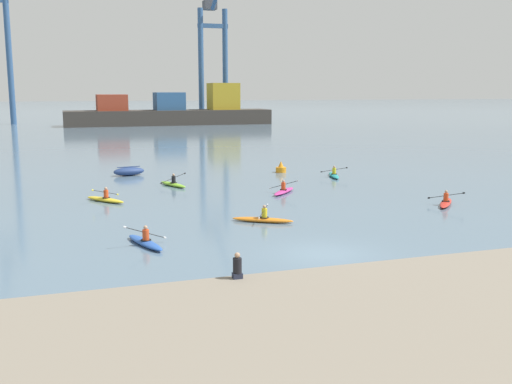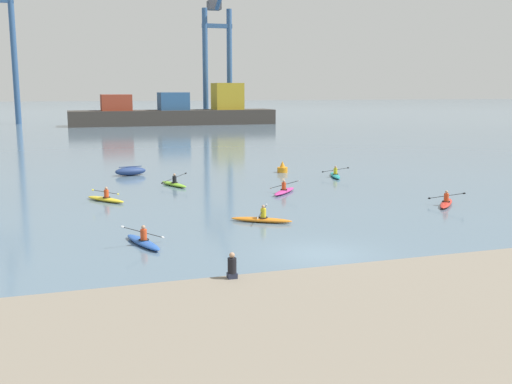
{
  "view_description": "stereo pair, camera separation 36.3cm",
  "coord_description": "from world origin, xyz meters",
  "views": [
    {
      "loc": [
        -10.65,
        -22.69,
        7.03
      ],
      "look_at": [
        1.12,
        12.87,
        0.6
      ],
      "focal_mm": 41.49,
      "sensor_mm": 36.0,
      "label": 1
    },
    {
      "loc": [
        -10.3,
        -22.81,
        7.03
      ],
      "look_at": [
        1.12,
        12.87,
        0.6
      ],
      "focal_mm": 41.49,
      "sensor_mm": 36.0,
      "label": 2
    }
  ],
  "objects": [
    {
      "name": "ground_plane",
      "position": [
        0.0,
        0.0,
        0.0
      ],
      "size": [
        800.0,
        800.0,
        0.0
      ],
      "primitive_type": "plane",
      "color": "slate"
    },
    {
      "name": "seated_onlooker",
      "position": [
        -5.24,
        -4.34,
        1.19
      ],
      "size": [
        0.32,
        0.3,
        0.9
      ],
      "color": "#23283D",
      "rests_on": "stone_quay"
    },
    {
      "name": "kayak_magenta",
      "position": [
        3.9,
        15.12,
        0.17
      ],
      "size": [
        2.71,
        2.94,
        1.01
      ],
      "color": "#C13384",
      "rests_on": "ground"
    },
    {
      "name": "kayak_red",
      "position": [
        11.94,
        7.91,
        0.17
      ],
      "size": [
        2.72,
        2.93,
        0.95
      ],
      "color": "red",
      "rests_on": "ground"
    },
    {
      "name": "kayak_yellow",
      "position": [
        -8.12,
        15.75,
        0.17
      ],
      "size": [
        2.51,
        3.09,
        0.97
      ],
      "color": "yellow",
      "rests_on": "ground"
    },
    {
      "name": "container_barge",
      "position": [
        11.81,
        100.67,
        2.59
      ],
      "size": [
        42.32,
        8.1,
        8.62
      ],
      "color": "#38332D",
      "rests_on": "ground"
    },
    {
      "name": "gantry_crane_west_mid",
      "position": [
        22.73,
        108.3,
        16.84
      ],
      "size": [
        6.78,
        17.4,
        32.93
      ],
      "color": "#335684",
      "rests_on": "ground"
    },
    {
      "name": "capsized_dinghy",
      "position": [
        -5.35,
        27.32,
        0.35
      ],
      "size": [
        2.75,
        1.53,
        0.76
      ],
      "color": "navy",
      "rests_on": "ground"
    },
    {
      "name": "kayak_lime",
      "position": [
        -2.85,
        20.59,
        0.17
      ],
      "size": [
        2.11,
        3.4,
        0.96
      ],
      "color": "#7ABC2D",
      "rests_on": "ground"
    },
    {
      "name": "kayak_blue",
      "position": [
        -7.2,
        4.0,
        0.17
      ],
      "size": [
        2.08,
        3.43,
        1.08
      ],
      "color": "#2856B2",
      "rests_on": "ground"
    },
    {
      "name": "channel_buoy",
      "position": [
        7.47,
        25.13,
        0.36
      ],
      "size": [
        0.9,
        0.9,
        1.0
      ],
      "color": "orange",
      "rests_on": "ground"
    },
    {
      "name": "kayak_teal",
      "position": [
        10.62,
        21.11,
        0.17
      ],
      "size": [
        2.19,
        3.43,
        0.95
      ],
      "color": "teal",
      "rests_on": "ground"
    },
    {
      "name": "kayak_orange",
      "position": [
        -0.47,
        6.89,
        0.17
      ],
      "size": [
        3.2,
        2.3,
        0.95
      ],
      "color": "orange",
      "rests_on": "ground"
    }
  ]
}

